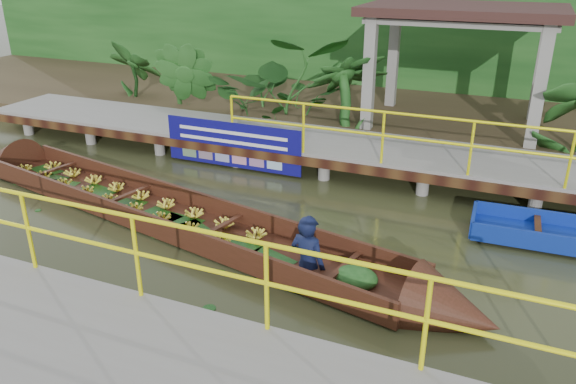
% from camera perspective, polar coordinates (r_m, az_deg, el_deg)
% --- Properties ---
extents(ground, '(80.00, 80.00, 0.00)m').
position_cam_1_polar(ground, '(9.67, -7.37, -3.32)').
color(ground, '#30351A').
rests_on(ground, ground).
extents(land_strip, '(30.00, 8.00, 0.45)m').
position_cam_1_polar(land_strip, '(16.10, 6.07, 8.42)').
color(land_strip, '#352B1A').
rests_on(land_strip, ground).
extents(far_dock, '(16.00, 2.06, 1.66)m').
position_cam_1_polar(far_dock, '(12.34, 0.53, 5.19)').
color(far_dock, gray).
rests_on(far_dock, ground).
extents(pavilion, '(4.40, 3.00, 3.00)m').
position_cam_1_polar(pavilion, '(13.88, 17.35, 16.09)').
color(pavilion, gray).
rests_on(pavilion, ground).
extents(foliage_backdrop, '(30.00, 0.80, 4.00)m').
position_cam_1_polar(foliage_backdrop, '(18.14, 8.75, 15.65)').
color(foliage_backdrop, '#144115').
rests_on(foliage_backdrop, ground).
extents(vendor_boat, '(11.03, 3.35, 2.08)m').
position_cam_1_polar(vendor_boat, '(9.63, -11.05, -2.31)').
color(vendor_boat, '#331A0E').
rests_on(vendor_boat, ground).
extents(blue_banner, '(3.12, 0.04, 0.97)m').
position_cam_1_polar(blue_banner, '(11.91, -5.66, 4.80)').
color(blue_banner, navy).
rests_on(blue_banner, ground).
extents(tropical_plants, '(14.51, 1.51, 1.88)m').
position_cam_1_polar(tropical_plants, '(13.66, 5.36, 10.82)').
color(tropical_plants, '#144115').
rests_on(tropical_plants, ground).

